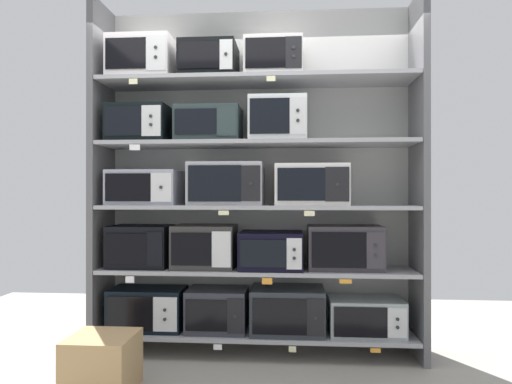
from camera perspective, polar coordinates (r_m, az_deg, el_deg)
back_panel at (r=3.87m, az=0.28°, el=1.72°), size 2.59×0.04×2.72m
upright_left at (r=3.92m, az=-18.16°, el=1.70°), size 0.05×0.45×2.72m
upright_right at (r=3.74m, az=19.07°, el=1.79°), size 0.05×0.45×2.72m
shelf_0 at (r=3.78m, az=0.00°, el=-16.68°), size 2.39×0.45×0.03m
microwave_0 at (r=3.89m, az=-12.95°, el=-13.55°), size 0.57×0.35×0.32m
microwave_1 at (r=3.77m, az=-4.68°, el=-13.97°), size 0.46×0.37×0.32m
microwave_2 at (r=3.72m, az=3.84°, el=-14.02°), size 0.55×0.42×0.34m
microwave_3 at (r=3.77m, az=13.13°, el=-14.41°), size 0.55×0.35×0.27m
price_tag_0 at (r=3.76m, az=-14.77°, el=-17.38°), size 0.08×0.00×0.03m
price_tag_1 at (r=3.61m, az=-4.65°, el=-18.16°), size 0.06×0.00×0.04m
price_tag_2 at (r=3.57m, az=4.42°, el=-18.39°), size 0.05×0.00×0.04m
price_tag_3 at (r=3.61m, az=14.23°, el=-18.06°), size 0.07×0.00×0.03m
shelf_1 at (r=3.67m, az=0.00°, el=-9.40°), size 2.39×0.45×0.03m
microwave_4 at (r=3.82m, az=-13.72°, el=-6.37°), size 0.46×0.37×0.32m
microwave_5 at (r=3.70m, az=-6.18°, el=-6.54°), size 0.47×0.39×0.33m
microwave_6 at (r=3.64m, az=1.86°, el=-7.02°), size 0.48×0.44×0.28m
microwave_7 at (r=3.65m, az=10.68°, el=-6.60°), size 0.56×0.35×0.33m
price_tag_4 at (r=3.65m, az=-14.99°, el=-10.17°), size 0.06×0.00×0.05m
price_tag_5 at (r=3.45m, az=1.35°, el=-10.72°), size 0.07×0.00×0.04m
price_tag_6 at (r=3.46m, az=10.76°, el=-10.55°), size 0.09×0.00×0.03m
shelf_2 at (r=3.63m, az=0.00°, el=-1.82°), size 2.39×0.45×0.03m
microwave_8 at (r=3.79m, az=-13.20°, el=0.52°), size 0.53×0.40×0.27m
microwave_9 at (r=3.65m, az=-3.53°, el=0.98°), size 0.57×0.41×0.33m
microwave_10 at (r=3.61m, az=6.70°, el=0.88°), size 0.55×0.41×0.31m
price_tag_7 at (r=3.43m, az=-3.93°, el=-2.52°), size 0.08×0.00×0.03m
price_tag_8 at (r=3.39m, az=6.47°, el=-2.59°), size 0.08×0.00×0.04m
shelf_3 at (r=3.65m, az=0.00°, el=5.83°), size 2.39×0.45×0.03m
microwave_11 at (r=3.84m, az=-13.78°, el=7.90°), size 0.45×0.41×0.29m
microwave_12 at (r=3.71m, az=-5.68°, el=8.06°), size 0.49×0.37×0.27m
microwave_13 at (r=3.65m, az=2.68°, el=8.65°), size 0.43×0.42×0.33m
price_tag_9 at (r=3.60m, az=-14.43°, el=5.25°), size 0.08×0.00×0.04m
shelf_4 at (r=3.73m, az=0.00°, el=13.26°), size 2.39×0.45×0.03m
microwave_14 at (r=3.94m, az=-13.51°, el=15.23°), size 0.49×0.39×0.33m
microwave_15 at (r=3.81m, az=-5.66°, el=15.34°), size 0.43×0.40×0.27m
microwave_16 at (r=3.76m, az=2.17°, el=15.66°), size 0.44×0.39×0.29m
price_tag_10 at (r=3.68m, az=-14.61°, el=12.80°), size 0.06×0.00×0.04m
price_tag_11 at (r=3.49m, az=1.81°, el=13.53°), size 0.06×0.00×0.04m
shipping_carton at (r=3.26m, az=-18.08°, el=-19.09°), size 0.39×0.39×0.35m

